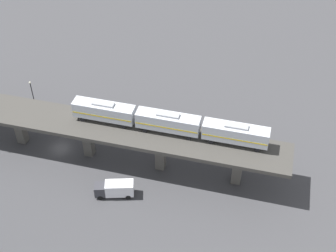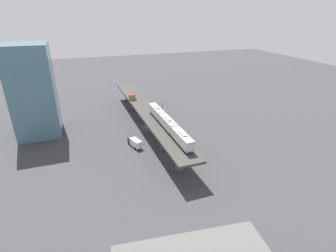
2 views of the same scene
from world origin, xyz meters
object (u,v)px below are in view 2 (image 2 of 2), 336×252
(office_tower, at_px, (33,92))
(subway_train, at_px, (168,123))
(delivery_truck, at_px, (135,142))
(street_lamp, at_px, (163,107))
(street_car_green, at_px, (151,108))
(street_car_white, at_px, (174,132))
(signal_hut, at_px, (132,96))

(office_tower, bearing_deg, subway_train, 144.96)
(delivery_truck, bearing_deg, street_lamp, -126.27)
(street_car_green, height_order, street_lamp, street_lamp)
(street_car_green, relative_size, delivery_truck, 0.60)
(office_tower, bearing_deg, street_lamp, -176.82)
(subway_train, height_order, street_car_white, subway_train)
(street_car_white, distance_m, street_lamp, 21.62)
(subway_train, bearing_deg, street_lamp, -105.05)
(subway_train, distance_m, street_lamp, 36.13)
(signal_hut, distance_m, delivery_truck, 32.64)
(subway_train, bearing_deg, office_tower, -35.04)
(subway_train, relative_size, street_car_white, 8.42)
(street_car_green, distance_m, delivery_truck, 39.59)
(delivery_truck, distance_m, street_lamp, 33.62)
(street_lamp, xyz_separation_m, office_tower, (53.79, 2.99, 13.89))
(street_car_white, bearing_deg, delivery_truck, 18.01)
(signal_hut, xyz_separation_m, street_lamp, (-13.81, 3.89, -6.12))
(street_lamp, bearing_deg, street_car_white, 84.29)
(street_car_green, bearing_deg, office_tower, 13.44)
(street_lamp, distance_m, office_tower, 55.64)
(subway_train, relative_size, street_car_green, 8.18)
(street_lamp, bearing_deg, office_tower, 3.18)
(subway_train, height_order, street_lamp, subway_train)
(signal_hut, xyz_separation_m, delivery_truck, (6.04, 30.93, -8.47))
(street_car_white, distance_m, street_car_green, 30.34)
(street_car_white, height_order, office_tower, office_tower)
(street_car_green, height_order, office_tower, office_tower)
(street_car_green, distance_m, street_lamp, 10.19)
(signal_hut, height_order, street_car_white, signal_hut)
(subway_train, bearing_deg, street_car_white, -118.63)
(subway_train, xyz_separation_m, signal_hut, (4.60, -38.15, -0.74))
(subway_train, relative_size, street_lamp, 5.37)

